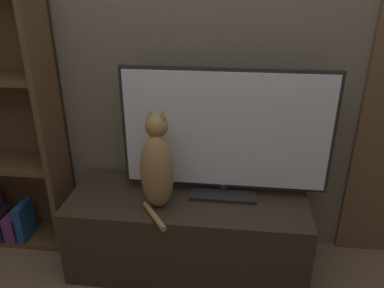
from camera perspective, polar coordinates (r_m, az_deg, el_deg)
The scene contains 5 objects.
wall_back at distance 2.00m, azimuth 0.32°, elevation 18.07°, with size 4.80×0.05×2.60m.
tv_stand at distance 2.14m, azimuth -0.66°, elevation -13.11°, with size 1.27×0.50×0.44m.
tv at distance 1.91m, azimuth 5.17°, elevation 1.40°, with size 1.07×0.21×0.68m.
cat at distance 1.84m, azimuth -5.32°, elevation -3.54°, with size 0.17×0.30×0.51m.
bookshelf at distance 2.42m, azimuth -27.16°, elevation 1.50°, with size 0.69×0.28×1.55m.
Camera 1 is at (0.22, -0.75, 1.51)m, focal length 35.00 mm.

